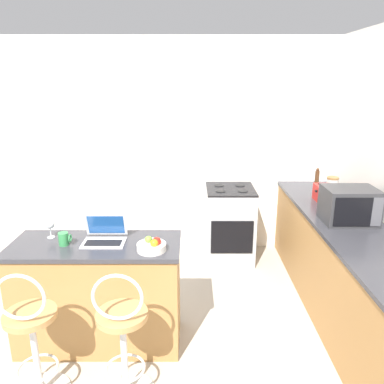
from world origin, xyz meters
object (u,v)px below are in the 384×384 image
object	(u,v)px
bar_stool_near	(32,340)
storage_jar	(332,186)
laptop	(105,235)
pepper_mill	(317,179)
toaster	(326,194)
wine_glass_tall	(50,225)
fruit_bowl	(152,246)
stove_range	(230,224)
bar_stool_far	(123,340)
microwave	(349,205)
mug_green	(64,239)

from	to	relation	value
bar_stool_near	storage_jar	size ratio (longest dim) A/B	4.85
laptop	pepper_mill	world-z (taller)	pepper_mill
storage_jar	pepper_mill	bearing A→B (deg)	109.09
bar_stool_near	toaster	xyz separation A→B (m)	(2.44, 1.63, 0.51)
wine_glass_tall	pepper_mill	world-z (taller)	pepper_mill
laptop	fruit_bowl	bearing A→B (deg)	-23.96
fruit_bowl	wine_glass_tall	size ratio (longest dim) A/B	1.40
stove_range	fruit_bowl	bearing A→B (deg)	-114.27
bar_stool_far	laptop	size ratio (longest dim) A/B	3.05
bar_stool_far	microwave	size ratio (longest dim) A/B	2.22
microwave	fruit_bowl	size ratio (longest dim) A/B	2.05
bar_stool_near	pepper_mill	xyz separation A→B (m)	(2.50, 2.12, 0.54)
bar_stool_near	wine_glass_tall	world-z (taller)	wine_glass_tall
stove_range	pepper_mill	xyz separation A→B (m)	(1.00, -0.01, 0.56)
pepper_mill	microwave	bearing A→B (deg)	-93.13
microwave	mug_green	distance (m)	2.42
bar_stool_far	pepper_mill	distance (m)	2.90
bar_stool_near	stove_range	distance (m)	2.61
storage_jar	mug_green	world-z (taller)	storage_jar
mug_green	storage_jar	bearing A→B (deg)	27.37
wine_glass_tall	pepper_mill	distance (m)	2.95
fruit_bowl	storage_jar	bearing A→B (deg)	37.35
microwave	wine_glass_tall	bearing A→B (deg)	-172.24
laptop	microwave	world-z (taller)	microwave
pepper_mill	mug_green	bearing A→B (deg)	-147.41
microwave	toaster	size ratio (longest dim) A/B	1.51
toaster	stove_range	bearing A→B (deg)	151.54
storage_jar	mug_green	xyz separation A→B (m)	(-2.52, -1.30, -0.05)
toaster	mug_green	size ratio (longest dim) A/B	2.92
wine_glass_tall	mug_green	world-z (taller)	wine_glass_tall
bar_stool_far	fruit_bowl	size ratio (longest dim) A/B	4.56
bar_stool_near	toaster	size ratio (longest dim) A/B	3.36
bar_stool_near	laptop	xyz separation A→B (m)	(0.37, 0.64, 0.48)
toaster	bar_stool_near	bearing A→B (deg)	-146.29
toaster	fruit_bowl	size ratio (longest dim) A/B	1.35
storage_jar	microwave	bearing A→B (deg)	-100.08
microwave	bar_stool_far	bearing A→B (deg)	-150.39
bar_stool_far	pepper_mill	xyz separation A→B (m)	(1.91, 2.12, 0.54)
bar_stool_near	microwave	xyz separation A→B (m)	(2.44, 1.05, 0.58)
stove_range	fruit_bowl	xyz separation A→B (m)	(-0.75, -1.67, 0.48)
stove_range	mug_green	distance (m)	2.18
storage_jar	wine_glass_tall	world-z (taller)	storage_jar
microwave	pepper_mill	size ratio (longest dim) A/B	1.80
bar_stool_far	storage_jar	distance (m)	2.78
wine_glass_tall	stove_range	bearing A→B (deg)	41.89
laptop	fruit_bowl	xyz separation A→B (m)	(0.39, -0.17, -0.02)
bar_stool_far	fruit_bowl	world-z (taller)	fruit_bowl
storage_jar	wine_glass_tall	size ratio (longest dim) A/B	1.31
laptop	microwave	distance (m)	2.12
laptop	pepper_mill	size ratio (longest dim) A/B	1.31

